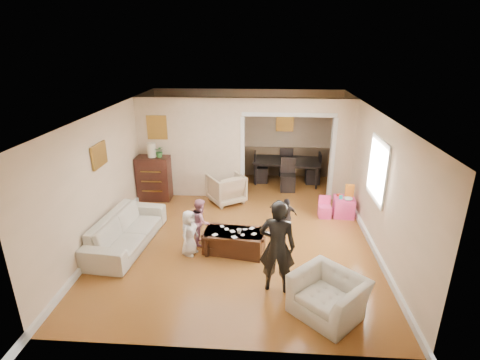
# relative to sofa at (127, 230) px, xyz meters

# --- Properties ---
(floor) EXTENTS (7.00, 7.00, 0.00)m
(floor) POSITION_rel_sofa_xyz_m (2.22, 0.90, -0.32)
(floor) COLOR #A35F2A
(floor) RESTS_ON ground
(partition_left) EXTENTS (2.75, 0.18, 2.60)m
(partition_left) POSITION_rel_sofa_xyz_m (0.84, 2.70, 0.98)
(partition_left) COLOR beige
(partition_left) RESTS_ON ground
(partition_right) EXTENTS (0.55, 0.18, 2.60)m
(partition_right) POSITION_rel_sofa_xyz_m (4.69, 2.70, 0.98)
(partition_right) COLOR beige
(partition_right) RESTS_ON ground
(partition_header) EXTENTS (2.22, 0.18, 0.35)m
(partition_header) POSITION_rel_sofa_xyz_m (3.32, 2.70, 2.10)
(partition_header) COLOR beige
(partition_header) RESTS_ON partition_right
(window_pane) EXTENTS (0.03, 0.95, 1.10)m
(window_pane) POSITION_rel_sofa_xyz_m (4.95, 0.50, 1.23)
(window_pane) COLOR white
(window_pane) RESTS_ON ground
(framed_art_partition) EXTENTS (0.45, 0.03, 0.55)m
(framed_art_partition) POSITION_rel_sofa_xyz_m (0.02, 2.60, 1.53)
(framed_art_partition) COLOR brown
(framed_art_partition) RESTS_ON partition_left
(framed_art_sofa_wall) EXTENTS (0.03, 0.55, 0.40)m
(framed_art_sofa_wall) POSITION_rel_sofa_xyz_m (-0.49, 0.30, 1.48)
(framed_art_sofa_wall) COLOR brown
(framed_art_alcove) EXTENTS (0.45, 0.03, 0.55)m
(framed_art_alcove) POSITION_rel_sofa_xyz_m (3.32, 4.34, 1.38)
(framed_art_alcove) COLOR brown
(sofa) EXTENTS (1.07, 2.28, 0.64)m
(sofa) POSITION_rel_sofa_xyz_m (0.00, 0.00, 0.00)
(sofa) COLOR beige
(sofa) RESTS_ON ground
(armchair_back) EXTENTS (1.12, 1.13, 0.75)m
(armchair_back) POSITION_rel_sofa_xyz_m (1.78, 2.26, 0.05)
(armchair_back) COLOR tan
(armchair_back) RESTS_ON ground
(armchair_front) EXTENTS (1.31, 1.31, 0.64)m
(armchair_front) POSITION_rel_sofa_xyz_m (3.74, -1.79, -0.00)
(armchair_front) COLOR beige
(armchair_front) RESTS_ON ground
(dresser) EXTENTS (0.83, 0.47, 1.15)m
(dresser) POSITION_rel_sofa_xyz_m (-0.09, 2.35, 0.25)
(dresser) COLOR black
(dresser) RESTS_ON ground
(table_lamp) EXTENTS (0.22, 0.22, 0.36)m
(table_lamp) POSITION_rel_sofa_xyz_m (-0.09, 2.35, 1.01)
(table_lamp) COLOR beige
(table_lamp) RESTS_ON dresser
(potted_plant) EXTENTS (0.27, 0.23, 0.30)m
(potted_plant) POSITION_rel_sofa_xyz_m (0.11, 2.35, 0.97)
(potted_plant) COLOR #3A7D37
(potted_plant) RESTS_ON dresser
(coffee_table) EXTENTS (1.24, 0.78, 0.43)m
(coffee_table) POSITION_rel_sofa_xyz_m (2.18, -0.11, -0.11)
(coffee_table) COLOR #3D2213
(coffee_table) RESTS_ON ground
(coffee_cup) EXTENTS (0.11, 0.11, 0.09)m
(coffee_cup) POSITION_rel_sofa_xyz_m (2.28, -0.16, 0.15)
(coffee_cup) COLOR silver
(coffee_cup) RESTS_ON coffee_table
(play_table) EXTENTS (0.51, 0.51, 0.46)m
(play_table) POSITION_rel_sofa_xyz_m (4.63, 1.65, -0.09)
(play_table) COLOR #EE3E90
(play_table) RESTS_ON ground
(cereal_box) EXTENTS (0.21, 0.09, 0.30)m
(cereal_box) POSITION_rel_sofa_xyz_m (4.75, 1.75, 0.28)
(cereal_box) COLOR gold
(cereal_box) RESTS_ON play_table
(cyan_cup) EXTENTS (0.08, 0.08, 0.08)m
(cyan_cup) POSITION_rel_sofa_xyz_m (4.53, 1.60, 0.17)
(cyan_cup) COLOR #25BAB7
(cyan_cup) RESTS_ON play_table
(toy_block) EXTENTS (0.09, 0.08, 0.05)m
(toy_block) POSITION_rel_sofa_xyz_m (4.51, 1.77, 0.16)
(toy_block) COLOR red
(toy_block) RESTS_ON play_table
(play_bowl) EXTENTS (0.22, 0.22, 0.05)m
(play_bowl) POSITION_rel_sofa_xyz_m (4.68, 1.53, 0.16)
(play_bowl) COLOR white
(play_bowl) RESTS_ON play_table
(dining_table) EXTENTS (2.01, 1.28, 0.67)m
(dining_table) POSITION_rel_sofa_xyz_m (3.40, 3.80, 0.01)
(dining_table) COLOR black
(dining_table) RESTS_ON ground
(adult_person) EXTENTS (0.64, 0.47, 1.62)m
(adult_person) POSITION_rel_sofa_xyz_m (2.97, -1.24, 0.49)
(adult_person) COLOR black
(adult_person) RESTS_ON ground
(child_kneel_a) EXTENTS (0.43, 0.52, 0.91)m
(child_kneel_a) POSITION_rel_sofa_xyz_m (1.33, -0.26, 0.13)
(child_kneel_a) COLOR white
(child_kneel_a) RESTS_ON ground
(child_kneel_b) EXTENTS (0.44, 0.52, 0.96)m
(child_kneel_b) POSITION_rel_sofa_xyz_m (1.48, 0.19, 0.16)
(child_kneel_b) COLOR #C57B8F
(child_kneel_b) RESTS_ON ground
(child_toddler) EXTENTS (0.52, 0.42, 0.83)m
(child_toddler) POSITION_rel_sofa_xyz_m (3.23, 0.64, 0.09)
(child_toddler) COLOR black
(child_toddler) RESTS_ON ground
(craft_papers) EXTENTS (0.86, 0.54, 0.00)m
(craft_papers) POSITION_rel_sofa_xyz_m (2.21, -0.11, 0.11)
(craft_papers) COLOR white
(craft_papers) RESTS_ON coffee_table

